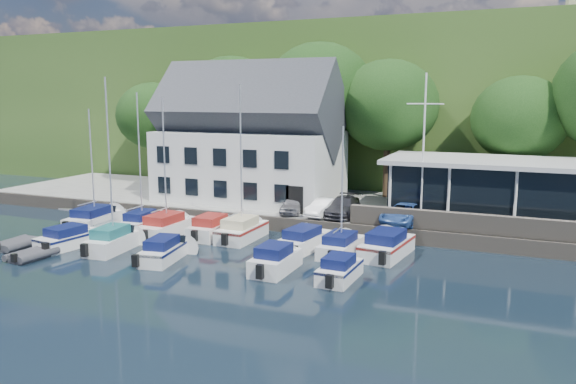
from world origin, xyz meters
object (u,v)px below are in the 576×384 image
boat_r1_3 (212,226)px  boat_r1_4 (241,169)px  flagpole (423,150)px  boat_r1_6 (342,186)px  dinghy_1 (32,253)px  club_pavilion (485,189)px  boat_r1_5 (304,238)px  boat_r1_2 (165,167)px  harbor_building (250,146)px  boat_r1_0 (92,164)px  boat_r2_3 (276,258)px  car_blue (405,213)px  car_white (324,207)px  boat_r2_1 (110,174)px  car_dgrey (343,206)px  boat_r2_2 (165,248)px  boat_r2_4 (340,267)px  boat_r1_1 (140,169)px  boat_r2_0 (69,236)px  dinghy_0 (16,243)px  car_silver (294,204)px  boat_r1_7 (387,243)px

boat_r1_3 → boat_r1_4: boat_r1_4 is taller
flagpole → boat_r1_6: bearing=-122.6°
boat_r1_6 → dinghy_1: size_ratio=2.95×
club_pavilion → boat_r1_5: 13.32m
boat_r1_2 → boat_r1_5: 10.57m
boat_r1_2 → boat_r1_5: bearing=3.0°
boat_r1_6 → dinghy_1: bearing=-151.2°
boat_r1_3 → harbor_building: bearing=99.0°
flagpole → boat_r1_0: size_ratio=1.06×
boat_r1_3 → boat_r2_3: 8.69m
car_blue → boat_r1_6: bearing=-104.9°
car_white → boat_r1_4: boat_r1_4 is taller
car_white → boat_r1_0: boat_r1_0 is taller
boat_r2_1 → boat_r1_3: bearing=48.6°
car_dgrey → flagpole: (5.44, -0.38, 4.21)m
boat_r1_3 → boat_r2_2: (0.24, -5.76, -0.06)m
boat_r1_4 → dinghy_1: (-9.20, -8.60, -4.35)m
boat_r2_2 → boat_r2_4: bearing=-7.1°
boat_r1_4 → boat_r1_2: bearing=-169.6°
car_white → boat_r1_1: boat_r1_1 is taller
club_pavilion → boat_r2_0: 27.34m
boat_r1_2 → dinghy_1: boat_r1_2 is taller
boat_r1_5 → dinghy_0: 17.79m
harbor_building → boat_r1_5: bearing=-48.3°
car_silver → boat_r1_6: 8.25m
boat_r2_0 → car_blue: bearing=36.8°
boat_r1_4 → boat_r1_6: size_ratio=1.14×
car_dgrey → flagpole: flagpole is taller
car_silver → dinghy_0: car_silver is taller
car_dgrey → club_pavilion: bearing=14.2°
car_dgrey → dinghy_1: car_dgrey is taller
boat_r1_0 → boat_r2_3: bearing=-20.1°
harbor_building → boat_r1_4: 9.28m
boat_r1_1 → boat_r1_3: bearing=-3.5°
harbor_building → car_dgrey: (8.86, -3.27, -3.69)m
boat_r1_0 → boat_r2_0: boat_r1_0 is taller
car_white → boat_r1_3: (-6.21, -4.86, -0.85)m
boat_r1_3 → dinghy_1: (-7.02, -8.49, -0.42)m
boat_r1_4 → boat_r2_2: (-1.94, -5.86, -3.98)m
boat_r2_0 → boat_r2_2: size_ratio=1.01×
boat_r1_5 → boat_r1_7: 5.03m
boat_r1_1 → boat_r2_1: (1.63, -4.96, 0.39)m
car_blue → boat_r2_3: 11.09m
boat_r2_4 → boat_r1_6: bearing=108.3°
boat_r2_1 → dinghy_0: size_ratio=3.28×
car_silver → dinghy_0: (-13.62, -12.08, -1.28)m
boat_r1_0 → boat_r1_5: bearing=-4.1°
car_blue → boat_r2_3: size_ratio=0.79×
club_pavilion → boat_r1_3: club_pavilion is taller
club_pavilion → boat_r2_3: size_ratio=2.54×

